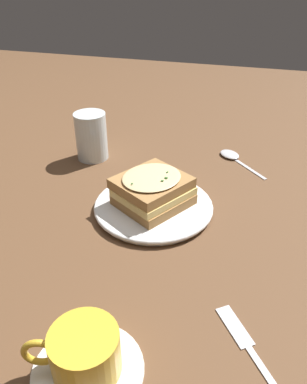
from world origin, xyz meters
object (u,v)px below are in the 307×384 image
Objects in this scene: dinner_plate at (153,206)px; spoon at (232,156)px; teacup_with_saucer at (85,356)px; water_glass at (91,136)px; fork at (248,346)px; sandwich at (153,190)px.

dinner_plate is 0.30m from spoon.
water_glass reaches higher than teacup_with_saucer.
fork is 1.17× the size of spoon.
sandwich is 0.30m from spoon.
dinner_plate is 1.52× the size of fork.
water_glass is 0.35m from spoon.
sandwich is at bearing -40.52° from water_glass.
teacup_with_saucer is at bearing -87.04° from sandwich.
sandwich is (-0.00, 0.00, 0.04)m from dinner_plate.
fork is at bearing -46.94° from water_glass.
fork is (0.19, 0.09, -0.03)m from teacup_with_saucer.
sandwich is 1.49× the size of water_glass.
spoon is at bearing -116.47° from teacup_with_saucer.
teacup_with_saucer is 1.24× the size of water_glass.
fork is (0.41, -0.44, -0.06)m from water_glass.
sandwich is 0.34m from fork.
dinner_plate is at bearing -40.44° from water_glass.
sandwich reaches higher than dinner_plate.
dinner_plate reaches higher than fork.
water_glass is at bearing 139.56° from dinner_plate.
teacup_with_saucer reaches higher than fork.
sandwich is 1.30× the size of spoon.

